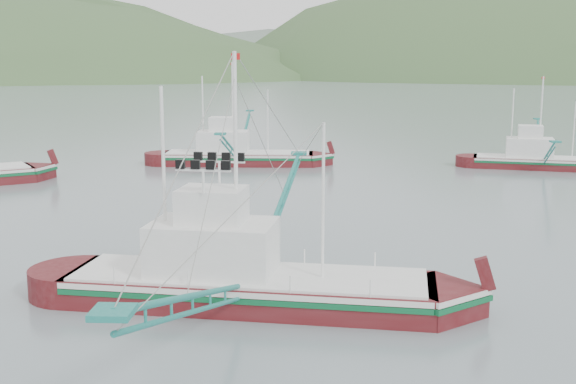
{
  "coord_description": "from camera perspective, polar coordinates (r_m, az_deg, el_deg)",
  "views": [
    {
      "loc": [
        1.79,
        -31.94,
        10.19
      ],
      "look_at": [
        0.0,
        6.0,
        3.2
      ],
      "focal_mm": 45.0,
      "sensor_mm": 36.0,
      "label": 1
    }
  ],
  "objects": [
    {
      "name": "bg_boat_far",
      "position": [
        70.99,
        -4.14,
        3.35
      ],
      "size": [
        14.66,
        26.51,
        10.72
      ],
      "rotation": [
        0.0,
        0.0,
        0.01
      ],
      "color": "#4B0C0F",
      "rests_on": "ground"
    },
    {
      "name": "main_boat",
      "position": [
        30.42,
        -3.52,
        -5.69
      ],
      "size": [
        15.84,
        27.92,
        11.34
      ],
      "rotation": [
        0.0,
        0.0,
        -0.12
      ],
      "color": "#4B0C0F",
      "rests_on": "ground"
    },
    {
      "name": "bg_boat_right",
      "position": [
        72.28,
        19.43,
        3.07
      ],
      "size": [
        13.19,
        22.78,
        9.35
      ],
      "rotation": [
        0.0,
        0.0,
        -0.22
      ],
      "color": "#4B0C0F",
      "rests_on": "ground"
    },
    {
      "name": "ridge_distant",
      "position": [
        592.7,
        5.51,
        9.4
      ],
      "size": [
        960.0,
        400.0,
        240.0
      ],
      "primitive_type": "ellipsoid",
      "color": "slate",
      "rests_on": "ground"
    },
    {
      "name": "ground",
      "position": [
        33.58,
        -0.49,
        -7.24
      ],
      "size": [
        1200.0,
        1200.0,
        0.0
      ],
      "primitive_type": "plane",
      "color": "slate",
      "rests_on": "ground"
    }
  ]
}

